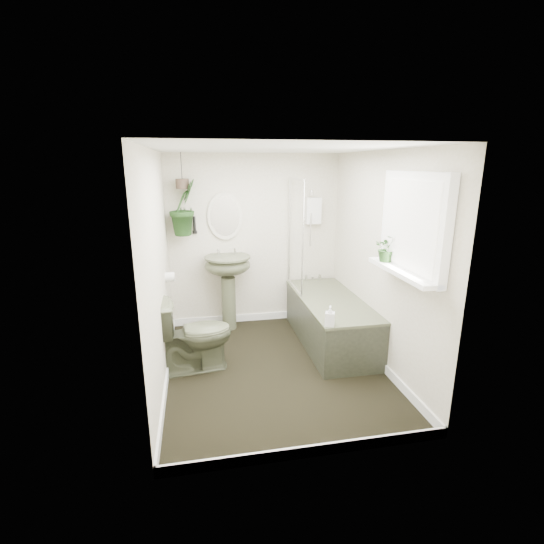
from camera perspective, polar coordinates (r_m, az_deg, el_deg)
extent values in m
cube|color=black|center=(4.46, 0.38, -13.78)|extent=(2.30, 2.80, 0.02)
cube|color=white|center=(3.89, 0.44, 17.58)|extent=(2.30, 2.80, 0.02)
cube|color=silver|center=(5.38, -2.55, 4.52)|extent=(2.30, 0.02, 2.30)
cube|color=silver|center=(2.72, 6.28, -6.52)|extent=(2.30, 0.02, 2.30)
cube|color=silver|center=(3.97, -16.26, -0.01)|extent=(0.02, 2.80, 2.30)
cube|color=silver|center=(4.39, 15.42, 1.51)|extent=(0.02, 2.80, 2.30)
cube|color=white|center=(4.43, 0.38, -13.10)|extent=(2.30, 2.80, 0.10)
cube|color=white|center=(5.42, 6.00, 8.82)|extent=(0.20, 0.10, 0.35)
ellipsoid|color=beige|center=(5.24, -6.81, 8.02)|extent=(0.46, 0.03, 0.62)
cylinder|color=black|center=(5.23, -11.16, 6.72)|extent=(0.04, 0.04, 0.22)
cylinder|color=white|center=(4.70, -14.60, -0.69)|extent=(0.11, 0.11, 0.11)
cube|color=white|center=(3.66, 19.78, 6.47)|extent=(0.08, 1.00, 0.90)
cube|color=white|center=(3.71, 18.27, 0.06)|extent=(0.18, 1.00, 0.04)
cube|color=white|center=(3.64, 19.17, 6.47)|extent=(0.01, 0.86, 0.76)
imported|color=#4C513A|center=(4.33, -11.23, -8.81)|extent=(0.85, 0.55, 0.81)
imported|color=black|center=(3.93, 16.38, 3.34)|extent=(0.29, 0.28, 0.27)
imported|color=black|center=(5.09, -12.66, 9.12)|extent=(0.48, 0.49, 0.70)
imported|color=black|center=(4.03, 8.39, -6.29)|extent=(0.12, 0.12, 0.21)
cylinder|color=#433328|center=(5.07, -12.86, 12.35)|extent=(0.16, 0.16, 0.12)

